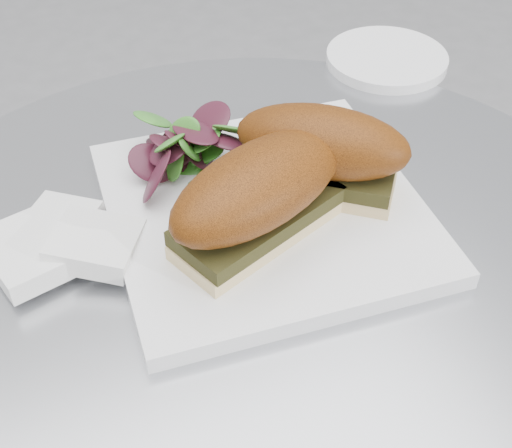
{
  "coord_description": "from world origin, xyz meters",
  "views": [
    {
      "loc": [
        -0.17,
        -0.36,
        1.15
      ],
      "look_at": [
        0.01,
        0.02,
        0.77
      ],
      "focal_mm": 50.0,
      "sensor_mm": 36.0,
      "label": 1
    }
  ],
  "objects_px": {
    "sandwich_right": "(322,150)",
    "saucer": "(387,59)",
    "plate": "(265,211)",
    "sandwich_left": "(259,194)"
  },
  "relations": [
    {
      "from": "sandwich_left",
      "to": "saucer",
      "type": "distance_m",
      "value": 0.34
    },
    {
      "from": "plate",
      "to": "sandwich_left",
      "type": "relative_size",
      "value": 1.42
    },
    {
      "from": "sandwich_left",
      "to": "saucer",
      "type": "xyz_separation_m",
      "value": [
        0.26,
        0.21,
        -0.05
      ]
    },
    {
      "from": "plate",
      "to": "saucer",
      "type": "height_order",
      "value": "plate"
    },
    {
      "from": "sandwich_right",
      "to": "saucer",
      "type": "relative_size",
      "value": 1.12
    },
    {
      "from": "plate",
      "to": "sandwich_left",
      "type": "height_order",
      "value": "sandwich_left"
    },
    {
      "from": "sandwich_left",
      "to": "saucer",
      "type": "relative_size",
      "value": 1.33
    },
    {
      "from": "sandwich_right",
      "to": "saucer",
      "type": "distance_m",
      "value": 0.27
    },
    {
      "from": "plate",
      "to": "sandwich_right",
      "type": "xyz_separation_m",
      "value": [
        0.05,
        -0.0,
        0.05
      ]
    },
    {
      "from": "saucer",
      "to": "sandwich_right",
      "type": "bearing_deg",
      "value": -136.44
    }
  ]
}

